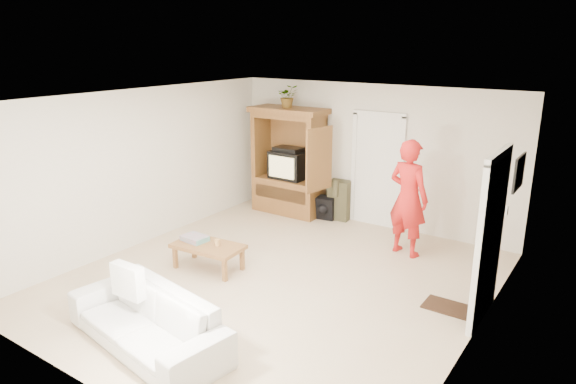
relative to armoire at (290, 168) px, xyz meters
The scene contains 19 objects.
floor 3.22m from the armoire, 59.36° to the right, with size 6.00×6.00×0.00m, color tan.
ceiling 3.53m from the armoire, 59.36° to the right, with size 6.00×6.00×0.00m, color white.
wall_back 1.66m from the armoire, 12.11° to the left, with size 5.50×5.50×0.00m, color silver.
wall_front 5.89m from the armoire, 74.44° to the right, with size 5.50×5.50×0.00m, color silver.
wall_left 2.94m from the armoire, 113.79° to the right, with size 6.00×6.00×0.00m, color silver.
wall_right 5.09m from the armoire, 31.60° to the right, with size 6.00×6.00×0.00m, color silver.
armoire is the anchor object (origin of this frame).
door_back 1.76m from the armoire, 10.13° to the left, with size 0.85×0.05×2.04m, color white.
doorway_right 4.77m from the armoire, 25.61° to the right, with size 0.05×0.90×2.04m, color black.
framed_picture 4.43m from the armoire, 10.03° to the right, with size 0.03×0.60×0.48m, color black.
doormat 4.48m from the armoire, 28.01° to the right, with size 0.60×0.40×0.02m, color #382316.
plant 1.41m from the armoire, 126.74° to the right, with size 0.39×0.34×0.43m, color #4C7238.
man 2.82m from the armoire, 14.11° to the right, with size 0.69×0.45×1.89m, color red.
sofa 5.04m from the armoire, 74.58° to the right, with size 2.15×0.84×0.63m, color silver.
coffee_table 3.02m from the armoire, 80.27° to the right, with size 1.10×0.67×0.39m.
towel 2.97m from the armoire, 85.46° to the right, with size 0.38×0.28×0.08m, color #E24B7A.
candle 2.99m from the armoire, 77.34° to the right, with size 0.08×0.08×0.10m, color tan.
backpack_black 1.07m from the armoire, ahead, with size 0.36×0.21×0.44m, color black, non-canonical shape.
backpack_olive 1.17m from the armoire, 10.33° to the left, with size 0.40×0.30×0.77m, color #47442B, non-canonical shape.
Camera 1 is at (3.95, -5.49, 3.33)m, focal length 32.00 mm.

